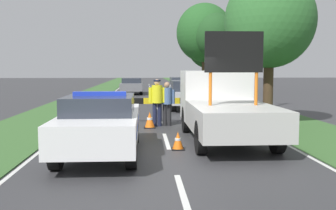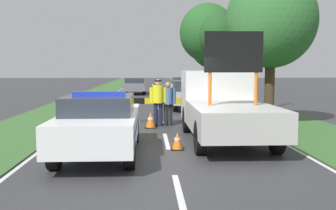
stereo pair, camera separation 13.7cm
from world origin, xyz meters
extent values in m
plane|color=#333335|center=(0.00, 0.00, 0.00)|extent=(160.00, 160.00, 0.00)
cube|color=silver|center=(0.00, -3.19, 0.00)|extent=(0.12, 2.60, 0.01)
cube|color=silver|center=(0.00, 1.98, 0.00)|extent=(0.12, 2.60, 0.01)
cube|color=silver|center=(0.00, 7.14, 0.00)|extent=(0.12, 2.60, 0.01)
cube|color=silver|center=(0.00, 12.31, 0.00)|extent=(0.12, 2.60, 0.01)
cube|color=silver|center=(0.00, 17.47, 0.00)|extent=(0.12, 2.60, 0.01)
cube|color=silver|center=(0.00, 22.64, 0.00)|extent=(0.12, 2.60, 0.01)
cube|color=silver|center=(0.00, 27.80, 0.00)|extent=(0.12, 2.60, 0.01)
cube|color=silver|center=(0.00, 32.97, 0.00)|extent=(0.12, 2.60, 0.01)
cube|color=silver|center=(0.00, 38.13, 0.00)|extent=(0.12, 2.60, 0.01)
cube|color=silver|center=(0.00, 43.29, 0.00)|extent=(0.12, 2.60, 0.01)
cube|color=silver|center=(-3.44, 16.39, 0.00)|extent=(0.10, 62.41, 0.01)
cube|color=silver|center=(3.44, 16.39, 0.00)|extent=(0.10, 62.41, 0.01)
cube|color=#38602D|center=(-5.08, 20.00, 0.01)|extent=(3.08, 120.00, 0.03)
cube|color=#38602D|center=(5.08, 20.00, 0.01)|extent=(3.08, 120.00, 0.03)
cube|color=white|center=(-1.77, 0.20, 0.74)|extent=(1.87, 4.86, 0.69)
cube|color=#282D38|center=(-1.77, 0.06, 1.30)|extent=(1.65, 2.24, 0.45)
cylinder|color=black|center=(-2.59, 1.71, 0.39)|extent=(0.24, 0.78, 0.78)
cylinder|color=black|center=(-0.96, 1.71, 0.39)|extent=(0.24, 0.78, 0.78)
cylinder|color=black|center=(-2.59, -1.31, 0.39)|extent=(0.24, 0.78, 0.78)
cylinder|color=black|center=(-0.96, -1.31, 0.39)|extent=(0.24, 0.78, 0.78)
cube|color=#1E38C6|center=(-1.77, 0.06, 1.58)|extent=(1.31, 0.24, 0.10)
cube|color=#193399|center=(-1.77, 0.20, 0.77)|extent=(1.88, 3.99, 0.10)
cube|color=black|center=(-1.77, 2.67, 0.67)|extent=(1.03, 0.08, 0.41)
cube|color=white|center=(1.77, 3.57, 1.28)|extent=(2.23, 1.80, 1.68)
cube|color=#232833|center=(1.77, 4.45, 1.58)|extent=(1.90, 0.04, 0.74)
cube|color=#B2B2AD|center=(1.77, 0.80, 0.82)|extent=(2.23, 3.75, 0.75)
cylinder|color=#D16619|center=(1.14, 0.80, 1.64)|extent=(0.09, 0.09, 0.90)
cylinder|color=#D16619|center=(2.41, 0.80, 1.64)|extent=(0.09, 0.09, 0.90)
cube|color=black|center=(1.77, 0.80, 2.64)|extent=(1.59, 0.12, 1.11)
cylinder|color=black|center=(0.78, 3.57, 0.44)|extent=(0.24, 0.89, 0.89)
cylinder|color=black|center=(2.77, 3.57, 0.44)|extent=(0.24, 0.89, 0.89)
cylinder|color=black|center=(0.78, 0.05, 0.44)|extent=(0.24, 0.89, 0.89)
cylinder|color=black|center=(2.77, 0.05, 0.44)|extent=(0.24, 0.89, 0.89)
cylinder|color=black|center=(-1.38, 5.96, 0.39)|extent=(0.07, 0.07, 0.77)
cylinder|color=black|center=(0.96, 5.96, 0.39)|extent=(0.07, 0.07, 0.77)
cube|color=yellow|center=(-1.43, 5.96, 0.89)|extent=(0.49, 0.08, 0.24)
cube|color=black|center=(-0.94, 5.96, 0.89)|extent=(0.49, 0.08, 0.24)
cube|color=yellow|center=(-0.45, 5.96, 0.89)|extent=(0.49, 0.08, 0.24)
cube|color=black|center=(0.03, 5.96, 0.89)|extent=(0.49, 0.08, 0.24)
cube|color=yellow|center=(0.52, 5.96, 0.89)|extent=(0.49, 0.08, 0.24)
cube|color=black|center=(1.01, 5.96, 0.89)|extent=(0.49, 0.08, 0.24)
cylinder|color=#191E38|center=(-0.27, 5.03, 0.45)|extent=(0.17, 0.17, 0.89)
cylinder|color=#191E38|center=(-0.09, 5.03, 0.45)|extent=(0.17, 0.17, 0.89)
cylinder|color=yellow|center=(-0.18, 5.03, 1.23)|extent=(0.41, 0.41, 0.67)
cylinder|color=yellow|center=(-0.43, 5.03, 1.19)|extent=(0.13, 0.13, 0.57)
cylinder|color=yellow|center=(0.08, 5.03, 1.19)|extent=(0.13, 0.13, 0.57)
sphere|color=tan|center=(-0.18, 5.03, 1.68)|extent=(0.23, 0.23, 0.23)
cylinder|color=#141933|center=(-0.18, 5.03, 1.74)|extent=(0.26, 0.26, 0.06)
cylinder|color=#232326|center=(0.12, 5.13, 0.42)|extent=(0.16, 0.16, 0.84)
cylinder|color=#232326|center=(0.29, 5.13, 0.42)|extent=(0.16, 0.16, 0.84)
cylinder|color=#4C6B9E|center=(0.20, 5.13, 1.15)|extent=(0.38, 0.38, 0.63)
cylinder|color=#4C6B9E|center=(-0.03, 5.13, 1.12)|extent=(0.13, 0.13, 0.53)
cylinder|color=#4C6B9E|center=(0.44, 5.13, 1.12)|extent=(0.13, 0.13, 0.53)
sphere|color=#A57A5B|center=(0.20, 5.13, 1.57)|extent=(0.22, 0.22, 0.22)
cube|color=black|center=(0.24, 0.67, 0.01)|extent=(0.35, 0.35, 0.03)
cone|color=orange|center=(0.24, 0.67, 0.26)|extent=(0.30, 0.30, 0.46)
cylinder|color=white|center=(0.24, 0.67, 0.29)|extent=(0.17, 0.17, 0.07)
cube|color=black|center=(-0.47, 4.62, 0.01)|extent=(0.43, 0.43, 0.03)
cone|color=orange|center=(-0.47, 4.62, 0.32)|extent=(0.37, 0.37, 0.57)
cylinder|color=white|center=(-0.47, 4.62, 0.34)|extent=(0.21, 0.21, 0.08)
cube|color=#B2B2B7|center=(1.67, 11.34, 0.68)|extent=(1.93, 4.25, 0.62)
cube|color=#282D38|center=(1.67, 11.21, 1.27)|extent=(1.70, 1.96, 0.55)
cylinder|color=black|center=(0.82, 12.65, 0.37)|extent=(0.24, 0.74, 0.74)
cylinder|color=black|center=(2.51, 12.65, 0.37)|extent=(0.24, 0.74, 0.74)
cylinder|color=black|center=(0.82, 10.02, 0.37)|extent=(0.24, 0.74, 0.74)
cylinder|color=black|center=(2.51, 10.02, 0.37)|extent=(0.24, 0.74, 0.74)
cube|color=silver|center=(1.90, 16.90, 0.70)|extent=(1.77, 4.44, 0.70)
cube|color=#282D38|center=(1.90, 16.77, 1.32)|extent=(1.56, 2.04, 0.55)
cylinder|color=black|center=(1.14, 18.28, 0.36)|extent=(0.24, 0.71, 0.71)
cylinder|color=black|center=(2.67, 18.28, 0.36)|extent=(0.24, 0.71, 0.71)
cylinder|color=black|center=(1.14, 15.52, 0.36)|extent=(0.24, 0.71, 0.71)
cylinder|color=black|center=(2.67, 15.52, 0.36)|extent=(0.24, 0.71, 0.71)
cube|color=slate|center=(-1.72, 24.04, 0.64)|extent=(1.84, 4.58, 0.61)
cube|color=#282D38|center=(-1.72, 23.91, 1.16)|extent=(1.62, 2.11, 0.42)
cylinder|color=black|center=(-2.52, 25.46, 0.34)|extent=(0.24, 0.68, 0.68)
cylinder|color=black|center=(-0.92, 25.46, 0.34)|extent=(0.24, 0.68, 0.68)
cylinder|color=black|center=(-2.52, 22.62, 0.34)|extent=(0.24, 0.68, 0.68)
cylinder|color=black|center=(-0.92, 22.62, 0.34)|extent=(0.24, 0.68, 0.68)
cylinder|color=#42301E|center=(5.84, 29.03, 1.41)|extent=(0.42, 0.42, 2.83)
ellipsoid|color=#1E471E|center=(5.84, 29.03, 4.52)|extent=(4.51, 4.51, 4.74)
cylinder|color=#42301E|center=(4.17, 5.23, 1.36)|extent=(0.38, 0.38, 2.73)
ellipsoid|color=#2D662D|center=(4.17, 5.23, 4.03)|extent=(3.47, 3.47, 3.64)
cylinder|color=#42301E|center=(4.92, 26.64, 1.77)|extent=(0.43, 0.43, 3.53)
ellipsoid|color=#235623|center=(4.92, 26.64, 5.47)|extent=(5.16, 5.16, 5.41)
cylinder|color=#42301E|center=(5.61, 25.03, 1.84)|extent=(0.39, 0.39, 3.68)
ellipsoid|color=#1E471E|center=(5.61, 25.03, 5.09)|extent=(3.77, 3.77, 3.95)
cylinder|color=#473828|center=(4.50, 9.09, 3.60)|extent=(0.20, 0.20, 7.20)
camera|label=1|loc=(-0.67, -9.81, 2.21)|focal=42.00mm
camera|label=2|loc=(-0.53, -9.82, 2.21)|focal=42.00mm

